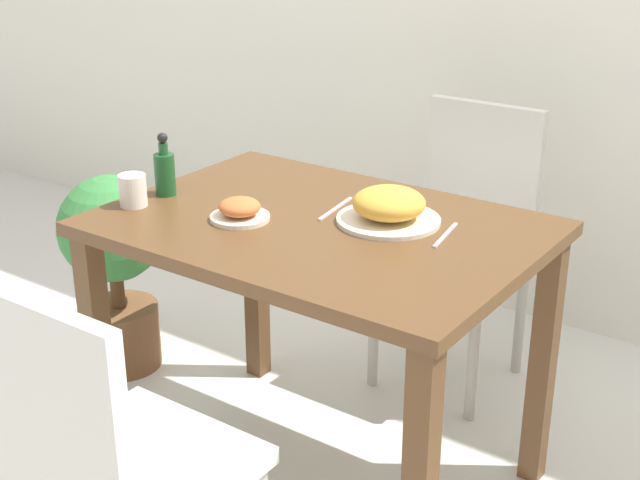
% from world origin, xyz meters
% --- Properties ---
extents(ground_plane, '(16.00, 16.00, 0.00)m').
position_xyz_m(ground_plane, '(0.00, 0.00, 0.00)').
color(ground_plane, silver).
extents(dining_table, '(1.10, 0.78, 0.77)m').
position_xyz_m(dining_table, '(0.00, 0.00, 0.66)').
color(dining_table, brown).
rests_on(dining_table, ground_plane).
extents(chair_near, '(0.42, 0.42, 0.92)m').
position_xyz_m(chair_near, '(0.04, -0.79, 0.52)').
color(chair_near, silver).
rests_on(chair_near, ground_plane).
extents(chair_far, '(0.42, 0.42, 0.92)m').
position_xyz_m(chair_far, '(0.04, 0.76, 0.52)').
color(chair_far, silver).
rests_on(chair_far, ground_plane).
extents(food_plate, '(0.27, 0.27, 0.09)m').
position_xyz_m(food_plate, '(0.14, 0.10, 0.81)').
color(food_plate, beige).
rests_on(food_plate, dining_table).
extents(side_plate, '(0.15, 0.15, 0.06)m').
position_xyz_m(side_plate, '(-0.18, -0.11, 0.80)').
color(side_plate, beige).
rests_on(side_plate, dining_table).
extents(drink_cup, '(0.07, 0.07, 0.09)m').
position_xyz_m(drink_cup, '(-0.48, -0.19, 0.82)').
color(drink_cup, silver).
rests_on(drink_cup, dining_table).
extents(sauce_bottle, '(0.06, 0.06, 0.18)m').
position_xyz_m(sauce_bottle, '(-0.47, -0.07, 0.84)').
color(sauce_bottle, '#194C23').
rests_on(sauce_bottle, dining_table).
extents(fork_utensil, '(0.04, 0.19, 0.00)m').
position_xyz_m(fork_utensil, '(-0.02, 0.10, 0.78)').
color(fork_utensil, silver).
rests_on(fork_utensil, dining_table).
extents(spoon_utensil, '(0.04, 0.17, 0.00)m').
position_xyz_m(spoon_utensil, '(0.31, 0.10, 0.78)').
color(spoon_utensil, silver).
rests_on(spoon_utensil, dining_table).
extents(potted_plant_left, '(0.36, 0.36, 0.69)m').
position_xyz_m(potted_plant_left, '(-0.92, 0.11, 0.41)').
color(potted_plant_left, brown).
rests_on(potted_plant_left, ground_plane).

